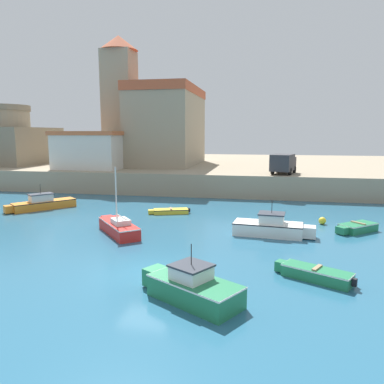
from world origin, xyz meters
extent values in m
plane|color=#28607F|center=(0.00, 0.00, 0.00)|extent=(200.00, 200.00, 0.00)
cube|color=gray|center=(0.00, 42.39, 1.26)|extent=(120.00, 40.00, 2.52)
cube|color=#237A4C|center=(12.61, 10.62, 0.30)|extent=(2.97, 2.81, 0.60)
cube|color=#237A4C|center=(11.33, 9.53, 0.30)|extent=(0.95, 0.96, 0.51)
cube|color=white|center=(12.61, 10.62, 0.56)|extent=(3.00, 2.84, 0.07)
cube|color=#997F5B|center=(12.61, 10.62, 0.64)|extent=(0.90, 1.01, 0.08)
cube|color=black|center=(13.75, 11.58, 0.35)|extent=(0.28, 0.28, 0.36)
cube|color=#237A4C|center=(8.48, 0.59, 0.30)|extent=(3.36, 2.48, 0.60)
cube|color=#237A4C|center=(6.84, 1.48, 0.30)|extent=(0.70, 0.74, 0.51)
cube|color=white|center=(8.48, 0.59, 0.56)|extent=(3.39, 2.50, 0.07)
cube|color=#997F5B|center=(8.48, 0.59, 0.64)|extent=(0.60, 0.89, 0.08)
cube|color=black|center=(10.01, -0.24, 0.35)|extent=(0.27, 0.27, 0.36)
cube|color=red|center=(-4.08, 6.65, 0.41)|extent=(4.24, 4.64, 0.83)
cube|color=red|center=(-5.85, 8.75, 0.41)|extent=(1.04, 1.02, 0.71)
cube|color=white|center=(-4.08, 6.65, 0.79)|extent=(4.28, 4.68, 0.07)
cylinder|color=silver|center=(-4.31, 6.93, 2.76)|extent=(0.10, 0.10, 3.86)
cylinder|color=silver|center=(-3.69, 6.19, 1.38)|extent=(1.47, 1.71, 0.08)
cube|color=silver|center=(-3.76, 6.28, 1.01)|extent=(1.72, 1.77, 0.36)
cube|color=white|center=(6.20, 8.39, 0.44)|extent=(4.83, 2.33, 0.88)
cube|color=white|center=(8.94, 8.11, 0.44)|extent=(0.94, 1.11, 0.75)
cube|color=black|center=(6.20, 8.39, 0.84)|extent=(4.88, 2.36, 0.07)
cube|color=silver|center=(6.44, 8.36, 1.20)|extent=(1.77, 1.56, 0.63)
cube|color=#2D333D|center=(6.44, 8.36, 1.55)|extent=(1.91, 1.67, 0.08)
cylinder|color=black|center=(6.44, 8.36, 2.04)|extent=(0.04, 0.04, 0.90)
cube|color=yellow|center=(-2.15, 13.95, 0.20)|extent=(3.19, 2.00, 0.40)
cube|color=yellow|center=(-3.80, 13.40, 0.20)|extent=(0.66, 0.73, 0.34)
cube|color=black|center=(-2.15, 13.95, 0.36)|extent=(3.22, 2.02, 0.07)
cube|color=#997F5B|center=(-2.15, 13.95, 0.44)|extent=(0.49, 0.95, 0.08)
cube|color=black|center=(-0.62, 14.47, 0.25)|extent=(0.25, 0.25, 0.36)
cube|color=orange|center=(-14.26, 13.65, 0.38)|extent=(4.70, 5.24, 0.76)
cube|color=orange|center=(-16.25, 11.24, 0.38)|extent=(1.06, 1.04, 0.65)
cube|color=black|center=(-14.26, 13.65, 0.72)|extent=(4.75, 5.30, 0.07)
cube|color=silver|center=(-14.44, 13.43, 1.08)|extent=(2.11, 2.22, 0.64)
cube|color=#2D333D|center=(-14.44, 13.43, 1.44)|extent=(2.27, 2.39, 0.08)
cylinder|color=black|center=(-14.44, 13.43, 1.93)|extent=(0.04, 0.04, 0.90)
cube|color=#237A4C|center=(3.13, -2.81, 0.47)|extent=(4.37, 3.65, 0.94)
cube|color=#237A4C|center=(1.06, -1.55, 0.47)|extent=(1.23, 1.29, 0.80)
cube|color=white|center=(3.13, -2.81, 0.90)|extent=(4.42, 3.68, 0.07)
cube|color=silver|center=(2.96, -2.70, 1.22)|extent=(1.91, 1.90, 0.56)
cube|color=#2D333D|center=(2.96, -2.70, 1.54)|extent=(2.06, 2.04, 0.08)
cylinder|color=black|center=(2.96, -2.70, 2.03)|extent=(0.04, 0.04, 0.90)
sphere|color=yellow|center=(10.40, 12.39, 0.28)|extent=(0.56, 0.56, 0.56)
cube|color=gray|center=(-8.00, 35.49, 7.41)|extent=(8.38, 15.19, 9.77)
cube|color=#B25133|center=(-8.00, 35.49, 12.89)|extent=(8.55, 15.49, 1.20)
cube|color=gray|center=(-14.23, 33.21, 10.35)|extent=(4.09, 4.09, 15.65)
cone|color=#B25133|center=(-14.23, 33.21, 19.17)|extent=(5.31, 5.31, 2.00)
cube|color=gray|center=(-32.00, 32.17, 5.17)|extent=(12.13, 12.13, 5.29)
cylinder|color=gray|center=(-32.00, 32.17, 6.38)|extent=(7.21, 7.21, 7.71)
cylinder|color=gray|center=(-32.00, 32.17, 10.63)|extent=(7.57, 7.57, 0.80)
cube|color=silver|center=(-16.00, 26.77, 4.64)|extent=(8.14, 5.15, 4.23)
cube|color=#C1663D|center=(-16.00, 26.77, 7.01)|extent=(8.54, 5.40, 0.50)
cube|color=#333338|center=(7.77, 24.74, 3.82)|extent=(2.86, 3.64, 1.80)
cube|color=#333338|center=(8.30, 26.72, 3.62)|extent=(2.27, 1.78, 1.40)
cube|color=#334756|center=(8.42, 27.16, 3.82)|extent=(1.77, 0.58, 0.70)
cylinder|color=black|center=(7.36, 26.87, 2.92)|extent=(0.48, 0.85, 0.80)
cylinder|color=black|center=(9.19, 26.38, 2.92)|extent=(0.48, 0.85, 0.80)
cylinder|color=black|center=(6.74, 24.60, 2.92)|extent=(0.48, 0.85, 0.80)
cylinder|color=black|center=(8.58, 24.11, 2.92)|extent=(0.48, 0.85, 0.80)
camera|label=1|loc=(5.85, -17.42, 7.04)|focal=35.00mm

